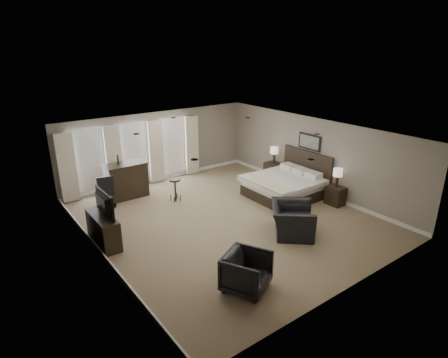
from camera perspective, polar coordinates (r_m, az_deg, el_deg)
room at (r=10.74m, az=0.41°, el=0.20°), size 7.60×8.60×2.64m
window_bay at (r=13.72m, az=-13.39°, el=3.65°), size 5.25×0.20×2.30m
bed at (r=12.70m, az=9.18°, el=0.32°), size 2.25×2.14×1.43m
nightstand_near at (r=12.62m, az=16.61°, el=-2.43°), size 0.45×0.55×0.60m
nightstand_far at (r=14.39m, az=7.51°, el=1.17°), size 0.50×0.61×0.66m
lamp_near at (r=12.41m, az=16.89°, el=0.16°), size 0.30×0.30×0.61m
lamp_far at (r=14.20m, az=7.62°, el=3.62°), size 0.30×0.30×0.62m
wall_art at (r=13.20m, az=12.87°, el=5.53°), size 0.04×0.96×0.56m
dresser at (r=10.23m, az=-17.89°, el=-7.40°), size 0.45×1.38×0.80m
tv at (r=10.02m, az=-18.18°, el=-4.98°), size 0.65×1.13×0.15m
armchair_near at (r=10.35m, az=10.37°, el=-5.39°), size 1.48×1.52×1.12m
armchair_far at (r=8.08m, az=3.47°, el=-13.71°), size 1.18×1.16×0.92m
bar_counter at (r=12.98m, az=-14.65°, el=-0.19°), size 1.38×0.72×1.20m
bar_stool_left at (r=13.01m, az=-14.74°, el=-1.27°), size 0.44×0.44×0.72m
bar_stool_right at (r=12.41m, az=-7.43°, el=-1.68°), size 0.47×0.47×0.77m
desk_chair at (r=12.34m, az=-17.59°, el=-1.76°), size 0.70×0.70×1.12m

